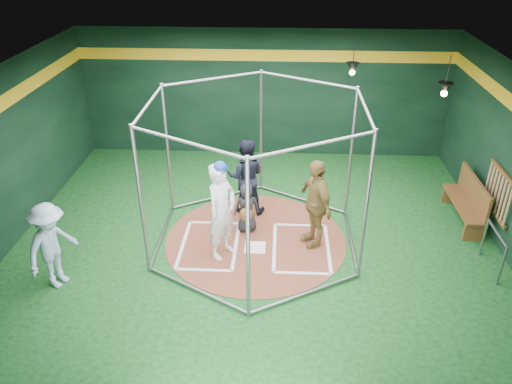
# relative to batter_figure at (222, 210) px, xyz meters

# --- Properties ---
(room_shell) EXTENTS (10.10, 9.10, 3.53)m
(room_shell) POSITION_rel_batter_figure_xyz_m (0.63, 0.55, 0.72)
(room_shell) COLOR #0D3B13
(room_shell) RESTS_ON ground
(clay_disc) EXTENTS (3.80, 3.80, 0.01)m
(clay_disc) POSITION_rel_batter_figure_xyz_m (0.63, 0.54, -1.02)
(clay_disc) COLOR brown
(clay_disc) RESTS_ON ground
(home_plate) EXTENTS (0.43, 0.43, 0.01)m
(home_plate) POSITION_rel_batter_figure_xyz_m (0.63, 0.24, -1.01)
(home_plate) COLOR white
(home_plate) RESTS_ON clay_disc
(batter_box_left) EXTENTS (1.17, 1.77, 0.01)m
(batter_box_left) POSITION_rel_batter_figure_xyz_m (-0.32, 0.29, -1.01)
(batter_box_left) COLOR white
(batter_box_left) RESTS_ON clay_disc
(batter_box_right) EXTENTS (1.17, 1.77, 0.01)m
(batter_box_right) POSITION_rel_batter_figure_xyz_m (1.58, 0.29, -1.01)
(batter_box_right) COLOR white
(batter_box_right) RESTS_ON clay_disc
(batting_cage) EXTENTS (4.05, 4.67, 3.00)m
(batting_cage) POSITION_rel_batter_figure_xyz_m (0.63, 0.54, 0.47)
(batting_cage) COLOR gray
(batting_cage) RESTS_ON ground
(bat_rack) EXTENTS (0.07, 1.25, 0.98)m
(bat_rack) POSITION_rel_batter_figure_xyz_m (5.55, 0.94, 0.02)
(bat_rack) COLOR brown
(bat_rack) RESTS_ON room_shell
(pendant_lamp_near) EXTENTS (0.34, 0.34, 0.90)m
(pendant_lamp_near) POSITION_rel_batter_figure_xyz_m (2.83, 4.14, 1.71)
(pendant_lamp_near) COLOR black
(pendant_lamp_near) RESTS_ON room_shell
(pendant_lamp_far) EXTENTS (0.34, 0.34, 0.90)m
(pendant_lamp_far) POSITION_rel_batter_figure_xyz_m (4.63, 2.54, 1.71)
(pendant_lamp_far) COLOR black
(pendant_lamp_far) RESTS_ON room_shell
(batter_figure) EXTENTS (0.78, 0.87, 2.06)m
(batter_figure) POSITION_rel_batter_figure_xyz_m (0.00, 0.00, 0.00)
(batter_figure) COLOR white
(batter_figure) RESTS_ON clay_disc
(visitor_leopard) EXTENTS (0.89, 1.19, 1.88)m
(visitor_leopard) POSITION_rel_batter_figure_xyz_m (1.82, 0.51, -0.08)
(visitor_leopard) COLOR #AF914B
(visitor_leopard) RESTS_ON clay_disc
(catcher_figure) EXTENTS (0.61, 0.63, 1.10)m
(catcher_figure) POSITION_rel_batter_figure_xyz_m (0.42, 0.89, -0.47)
(catcher_figure) COLOR black
(catcher_figure) RESTS_ON clay_disc
(umpire) EXTENTS (0.87, 0.68, 1.77)m
(umpire) POSITION_rel_batter_figure_xyz_m (0.35, 1.71, -0.13)
(umpire) COLOR black
(umpire) RESTS_ON clay_disc
(bystander_blue) EXTENTS (0.99, 1.24, 1.68)m
(bystander_blue) POSITION_rel_batter_figure_xyz_m (-2.93, -1.07, -0.19)
(bystander_blue) COLOR #9DB7D0
(bystander_blue) RESTS_ON ground
(dugout_bench) EXTENTS (0.42, 1.80, 1.05)m
(dugout_bench) POSITION_rel_batter_figure_xyz_m (5.26, 1.58, -0.50)
(dugout_bench) COLOR brown
(dugout_bench) RESTS_ON ground
(steel_railing) EXTENTS (0.05, 0.98, 0.85)m
(steel_railing) POSITION_rel_batter_figure_xyz_m (5.18, -0.21, -0.47)
(steel_railing) COLOR gray
(steel_railing) RESTS_ON ground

